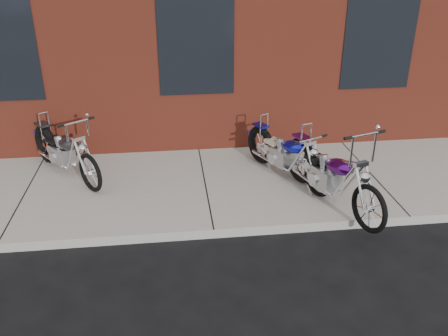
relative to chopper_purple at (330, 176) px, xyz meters
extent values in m
plane|color=black|center=(-1.89, -0.61, -0.60)|extent=(120.00, 120.00, 0.00)
cube|color=#A1A09A|center=(-1.89, 0.89, -0.53)|extent=(22.00, 3.00, 0.15)
torus|color=black|center=(-0.20, 0.60, -0.05)|extent=(0.39, 0.80, 0.80)
torus|color=black|center=(0.34, -1.05, -0.09)|extent=(0.29, 0.71, 0.72)
cube|color=#ADADAD|center=(0.02, -0.07, -0.06)|extent=(0.43, 0.52, 0.33)
ellipsoid|color=#4A0D69|center=(0.12, -0.36, 0.26)|extent=(0.46, 0.67, 0.34)
cube|color=black|center=(-0.07, 0.21, 0.16)|extent=(0.35, 0.38, 0.07)
cylinder|color=silver|center=(0.29, -0.92, 0.20)|extent=(0.14, 0.32, 0.60)
cylinder|color=silver|center=(0.25, -0.78, 0.93)|extent=(0.59, 0.22, 0.03)
cylinder|color=silver|center=(-0.17, 0.52, 0.37)|extent=(0.03, 0.03, 0.53)
cylinder|color=silver|center=(0.07, 0.20, -0.21)|extent=(0.36, 0.96, 0.05)
torus|color=black|center=(-0.71, 1.50, -0.09)|extent=(0.44, 0.71, 0.72)
torus|color=black|center=(-0.04, 0.10, -0.13)|extent=(0.34, 0.61, 0.65)
cube|color=#ADADAD|center=(-0.44, 0.93, -0.10)|extent=(0.42, 0.48, 0.30)
ellipsoid|color=#1419BA|center=(-0.32, 0.68, 0.19)|extent=(0.47, 0.61, 0.31)
cube|color=#BBAD89|center=(-0.55, 1.16, 0.10)|extent=(0.34, 0.35, 0.06)
cylinder|color=silver|center=(-0.09, 0.21, 0.13)|extent=(0.16, 0.28, 0.54)
cylinder|color=silver|center=(-0.15, 0.32, 0.45)|extent=(0.51, 0.26, 0.03)
cylinder|color=silver|center=(-0.68, 1.43, 0.29)|extent=(0.03, 0.03, 0.48)
cylinder|color=silver|center=(-0.43, 1.18, -0.23)|extent=(0.43, 0.83, 0.05)
torus|color=black|center=(-4.66, 2.00, -0.08)|extent=(0.56, 0.67, 0.74)
torus|color=black|center=(-3.69, 0.71, -0.12)|extent=(0.46, 0.57, 0.66)
cube|color=#ADADAD|center=(-4.27, 1.47, -0.09)|extent=(0.47, 0.50, 0.31)
ellipsoid|color=#29282C|center=(-4.09, 1.24, 0.20)|extent=(0.55, 0.61, 0.31)
cube|color=black|center=(-4.43, 1.69, 0.11)|extent=(0.37, 0.38, 0.06)
cylinder|color=silver|center=(-3.77, 0.82, 0.15)|extent=(0.21, 0.26, 0.55)
cylinder|color=silver|center=(-3.85, 0.92, 0.70)|extent=(0.47, 0.36, 0.03)
cylinder|color=silver|center=(-4.61, 1.93, 0.31)|extent=(0.03, 0.03, 0.49)
cylinder|color=silver|center=(-4.30, 1.73, -0.23)|extent=(0.59, 0.76, 0.05)
camera|label=1|loc=(-2.45, -6.40, 3.28)|focal=38.00mm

